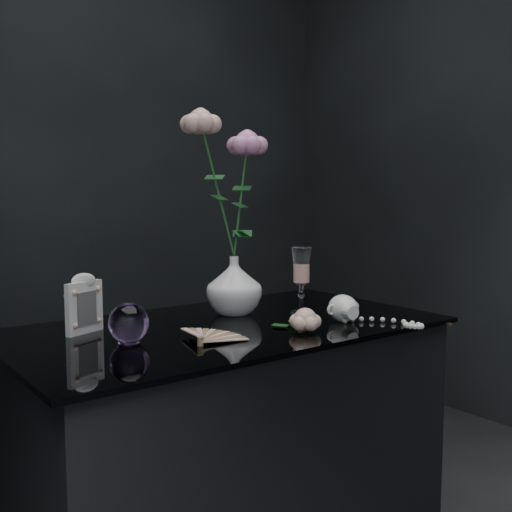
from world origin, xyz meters
TOP-DOWN VIEW (x-y plane):
  - table at (0.00, 0.05)m, footprint 1.05×0.58m
  - vase at (0.09, 0.15)m, footprint 0.17×0.17m
  - wine_glass at (0.24, 0.05)m, footprint 0.07×0.07m
  - picture_frame at (-0.31, 0.17)m, footprint 0.13×0.11m
  - paperweight at (-0.27, 0.03)m, footprint 0.10×0.10m
  - paper_fan at (-0.16, -0.09)m, footprint 0.26×0.22m
  - loose_rose at (0.10, -0.12)m, footprint 0.18×0.20m
  - pearl_jar at (0.25, -0.09)m, footprint 0.27×0.28m
  - roses at (0.07, 0.15)m, footprint 0.23×0.12m

SIDE VIEW (x-z plane):
  - table at x=0.00m, z-range 0.00..0.76m
  - paper_fan at x=-0.16m, z-range 0.76..0.79m
  - loose_rose at x=0.10m, z-range 0.76..0.82m
  - pearl_jar at x=0.25m, z-range 0.76..0.83m
  - paperweight at x=-0.27m, z-range 0.76..0.85m
  - picture_frame at x=-0.31m, z-range 0.76..0.90m
  - vase at x=0.09m, z-range 0.76..0.92m
  - wine_glass at x=0.24m, z-range 0.76..0.94m
  - roses at x=0.07m, z-range 0.91..1.34m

